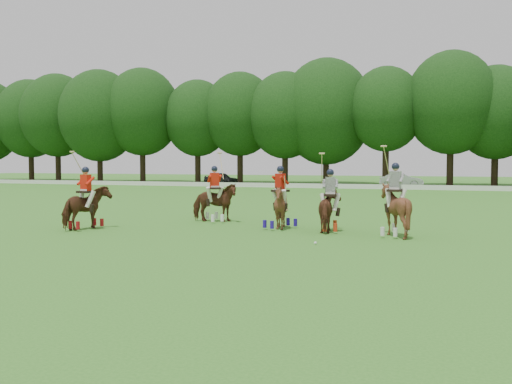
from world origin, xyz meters
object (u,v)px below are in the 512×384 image
(polo_ball, at_px, (315,243))
(car_left, at_px, (221,178))
(polo_red_b, at_px, (215,202))
(polo_red_c, at_px, (280,206))
(car_mid, at_px, (401,180))
(polo_stripe_b, at_px, (395,209))
(polo_stripe_a, at_px, (330,209))
(polo_red_a, at_px, (86,207))

(polo_ball, bearing_deg, car_left, 116.74)
(polo_red_b, xyz_separation_m, polo_ball, (5.51, -4.95, -0.79))
(polo_red_c, bearing_deg, car_mid, 88.72)
(polo_red_c, xyz_separation_m, polo_stripe_b, (4.24, -0.68, 0.06))
(car_left, bearing_deg, polo_ball, -133.52)
(polo_red_b, height_order, polo_ball, polo_red_b)
(car_left, bearing_deg, polo_red_b, -137.45)
(car_mid, relative_size, polo_ball, 47.24)
(polo_stripe_a, relative_size, polo_ball, 30.90)
(car_mid, distance_m, polo_red_c, 37.69)
(polo_red_b, height_order, polo_red_c, polo_red_b)
(car_mid, height_order, polo_red_c, polo_red_c)
(polo_red_a, bearing_deg, car_mid, 79.35)
(polo_red_c, height_order, polo_stripe_a, polo_stripe_a)
(car_left, relative_size, polo_stripe_a, 1.47)
(car_left, height_order, polo_ball, car_left)
(polo_stripe_a, xyz_separation_m, polo_ball, (0.25, -3.23, -0.76))
(car_left, xyz_separation_m, polo_red_b, (15.21, -36.18, 0.14))
(polo_red_c, height_order, polo_stripe_b, polo_stripe_b)
(polo_red_a, height_order, polo_stripe_b, polo_stripe_b)
(polo_red_b, bearing_deg, polo_red_a, -130.09)
(car_left, height_order, car_mid, car_mid)
(polo_red_a, distance_m, polo_red_c, 7.18)
(polo_red_a, distance_m, polo_red_b, 5.27)
(polo_red_a, relative_size, polo_red_c, 1.22)
(car_left, xyz_separation_m, polo_red_a, (11.82, -40.22, 0.14))
(car_left, xyz_separation_m, polo_stripe_a, (20.46, -37.90, 0.11))
(car_left, bearing_deg, polo_stripe_a, -131.89)
(polo_red_b, relative_size, polo_stripe_b, 0.96)
(polo_stripe_b, bearing_deg, car_mid, 95.06)
(car_mid, bearing_deg, polo_red_a, 162.92)
(polo_stripe_a, xyz_separation_m, polo_stripe_b, (2.31, -0.46, 0.10))
(polo_stripe_a, distance_m, polo_stripe_b, 2.36)
(polo_red_c, distance_m, polo_ball, 4.16)
(polo_stripe_b, bearing_deg, polo_red_b, 163.95)
(car_mid, xyz_separation_m, polo_red_a, (-7.56, -40.22, 0.14))
(polo_red_b, xyz_separation_m, polo_red_c, (3.32, -1.49, 0.01))
(polo_stripe_a, relative_size, polo_stripe_b, 0.93)
(polo_red_a, bearing_deg, polo_ball, -5.86)
(car_mid, relative_size, polo_red_b, 1.48)
(polo_red_a, relative_size, polo_ball, 31.75)
(polo_red_b, bearing_deg, car_mid, 83.43)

